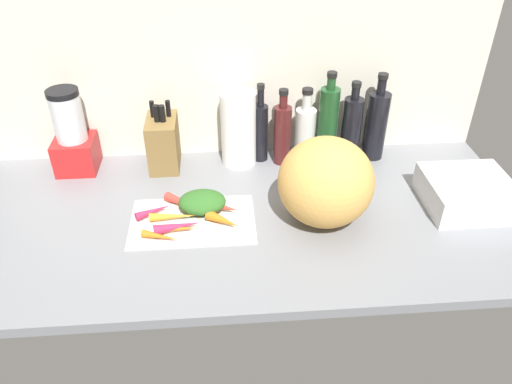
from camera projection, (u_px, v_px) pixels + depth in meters
ground_plane at (244, 216)px, 150.86cm from camera, size 170.00×80.00×3.00cm
wall_back at (236, 70)px, 164.42cm from camera, size 170.00×3.00×60.00cm
cutting_board at (193, 221)px, 146.04cm from camera, size 36.29×23.44×0.80cm
carrot_0 at (224, 220)px, 142.89cm from camera, size 10.58×8.91×3.16cm
carrot_1 at (160, 236)px, 137.74cm from camera, size 11.01×5.73×2.25cm
carrot_2 at (177, 229)px, 140.51cm from camera, size 11.30×2.51×2.24cm
carrot_3 at (173, 216)px, 144.97cm from camera, size 13.72×2.67×2.55cm
carrot_4 at (154, 211)px, 147.18cm from camera, size 10.88×7.29×2.54cm
carrot_5 at (189, 205)px, 149.34cm from camera, size 15.49×12.62×2.86cm
carrot_6 at (177, 227)px, 140.60cm from camera, size 13.60×5.74×3.17cm
carrot_7 at (222, 208)px, 147.81cm from camera, size 11.31×7.56×3.28cm
carrot_greens_pile at (202, 202)px, 147.90cm from camera, size 14.15×10.88×5.99cm
winter_squash at (326, 182)px, 140.28cm from camera, size 27.26×27.22×25.79cm
knife_block at (163, 142)px, 167.20cm from camera, size 9.85×15.73×22.94cm
blender_appliance at (72, 137)px, 163.50cm from camera, size 13.20×13.20×28.67cm
paper_towel_roll at (238, 129)px, 166.84cm from camera, size 11.79×11.79×25.61cm
bottle_0 at (261, 131)px, 169.61cm from camera, size 5.12×5.12×27.84cm
bottle_1 at (282, 133)px, 167.97cm from camera, size 5.92×5.92×26.82cm
bottle_2 at (305, 132)px, 170.47cm from camera, size 7.01×7.01×26.04cm
bottle_3 at (328, 124)px, 167.16cm from camera, size 6.61×6.61×32.24cm
bottle_4 at (351, 129)px, 167.98cm from camera, size 6.59×6.59×29.08cm
bottle_5 at (376, 124)px, 170.26cm from camera, size 7.52×7.52×30.64cm
dish_rack at (467, 193)px, 150.71cm from camera, size 25.09×23.33×8.89cm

